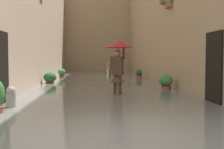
{
  "coord_description": "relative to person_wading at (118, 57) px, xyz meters",
  "views": [
    {
      "loc": [
        0.47,
        4.68,
        1.44
      ],
      "look_at": [
        -0.17,
        -4.96,
        0.92
      ],
      "focal_mm": 48.2,
      "sensor_mm": 36.0,
      "label": 1
    }
  ],
  "objects": [
    {
      "name": "potted_plant_near_right",
      "position": [
        2.89,
        -9.14,
        -1.02
      ],
      "size": [
        0.49,
        0.49,
        0.77
      ],
      "color": "brown",
      "rests_on": "ground_plane"
    },
    {
      "name": "ground_plane",
      "position": [
        0.44,
        -6.01,
        -1.48
      ],
      "size": [
        60.0,
        60.0,
        0.0
      ],
      "primitive_type": "plane",
      "color": "slate"
    },
    {
      "name": "building_facade_far",
      "position": [
        0.44,
        -18.72,
        2.91
      ],
      "size": [
        9.6,
        1.8,
        8.77
      ],
      "primitive_type": "cube",
      "color": "tan",
      "rests_on": "ground_plane"
    },
    {
      "name": "mooring_bollard",
      "position": [
        2.99,
        2.67,
        -1.12
      ],
      "size": [
        0.25,
        0.25,
        0.73
      ],
      "color": "gray",
      "rests_on": "ground_plane"
    },
    {
      "name": "potted_plant_mid_left",
      "position": [
        -2.11,
        -1.66,
        -1.03
      ],
      "size": [
        0.59,
        0.59,
        0.78
      ],
      "color": "#9E563D",
      "rests_on": "ground_plane"
    },
    {
      "name": "person_wading",
      "position": [
        0.0,
        0.0,
        0.0
      ],
      "size": [
        1.0,
        1.0,
        2.11
      ],
      "color": "#4C4233",
      "rests_on": "ground_plane"
    },
    {
      "name": "flood_water",
      "position": [
        0.44,
        -6.01,
        -1.38
      ],
      "size": [
        6.8,
        29.62,
        0.19
      ],
      "primitive_type": "cube",
      "color": "slate",
      "rests_on": "ground_plane"
    },
    {
      "name": "potted_plant_mid_right",
      "position": [
        3.03,
        -4.71,
        -1.05
      ],
      "size": [
        0.65,
        0.65,
        0.75
      ],
      "color": "#9E563D",
      "rests_on": "ground_plane"
    },
    {
      "name": "potted_plant_far_left",
      "position": [
        -2.04,
        -8.35,
        -1.07
      ],
      "size": [
        0.43,
        0.43,
        0.76
      ],
      "color": "brown",
      "rests_on": "ground_plane"
    }
  ]
}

